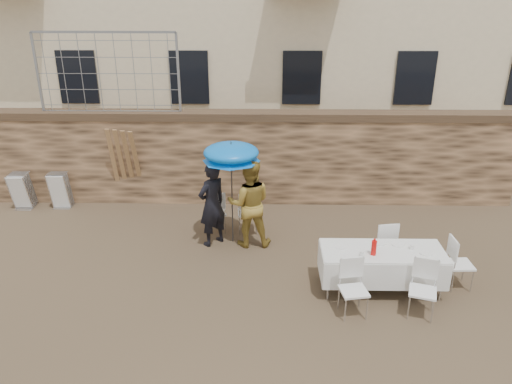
{
  "coord_description": "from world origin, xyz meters",
  "views": [
    {
      "loc": [
        0.55,
        -6.36,
        5.01
      ],
      "look_at": [
        0.4,
        2.2,
        1.4
      ],
      "focal_mm": 35.0,
      "sensor_mm": 36.0,
      "label": 1
    }
  ],
  "objects_px": {
    "couple_chair_right": "(248,211)",
    "soda_bottle": "(374,248)",
    "table_chair_back": "(383,243)",
    "chair_stack_right": "(62,188)",
    "man_suit": "(212,204)",
    "chair_stack_left": "(25,188)",
    "table_chair_front_right": "(423,290)",
    "woman_dress": "(249,203)",
    "umbrella": "(231,156)",
    "banquet_table": "(383,253)",
    "couple_chair_left": "(215,211)",
    "table_chair_side": "(460,263)",
    "table_chair_front_left": "(354,289)"
  },
  "relations": [
    {
      "from": "couple_chair_right",
      "to": "soda_bottle",
      "type": "xyz_separation_m",
      "value": [
        2.19,
        -2.31,
        0.43
      ]
    },
    {
      "from": "table_chair_back",
      "to": "chair_stack_right",
      "type": "height_order",
      "value": "table_chair_back"
    },
    {
      "from": "man_suit",
      "to": "chair_stack_left",
      "type": "bearing_deg",
      "value": -66.05
    },
    {
      "from": "table_chair_front_right",
      "to": "woman_dress",
      "type": "bearing_deg",
      "value": 158.02
    },
    {
      "from": "umbrella",
      "to": "banquet_table",
      "type": "relative_size",
      "value": 0.95
    },
    {
      "from": "table_chair_front_right",
      "to": "chair_stack_left",
      "type": "distance_m",
      "value": 9.28
    },
    {
      "from": "woman_dress",
      "to": "umbrella",
      "type": "xyz_separation_m",
      "value": [
        -0.35,
        0.1,
        0.97
      ]
    },
    {
      "from": "couple_chair_left",
      "to": "chair_stack_right",
      "type": "bearing_deg",
      "value": -32.45
    },
    {
      "from": "banquet_table",
      "to": "table_chair_side",
      "type": "height_order",
      "value": "table_chair_side"
    },
    {
      "from": "banquet_table",
      "to": "chair_stack_right",
      "type": "bearing_deg",
      "value": 153.43
    },
    {
      "from": "soda_bottle",
      "to": "chair_stack_right",
      "type": "relative_size",
      "value": 0.28
    },
    {
      "from": "woman_dress",
      "to": "couple_chair_right",
      "type": "height_order",
      "value": "woman_dress"
    },
    {
      "from": "banquet_table",
      "to": "chair_stack_right",
      "type": "height_order",
      "value": "chair_stack_right"
    },
    {
      "from": "man_suit",
      "to": "woman_dress",
      "type": "height_order",
      "value": "woman_dress"
    },
    {
      "from": "couple_chair_left",
      "to": "table_chair_front_left",
      "type": "bearing_deg",
      "value": 116.75
    },
    {
      "from": "woman_dress",
      "to": "banquet_table",
      "type": "height_order",
      "value": "woman_dress"
    },
    {
      "from": "man_suit",
      "to": "couple_chair_right",
      "type": "relative_size",
      "value": 1.85
    },
    {
      "from": "table_chair_side",
      "to": "man_suit",
      "type": "bearing_deg",
      "value": 69.08
    },
    {
      "from": "umbrella",
      "to": "table_chair_back",
      "type": "bearing_deg",
      "value": -17.51
    },
    {
      "from": "couple_chair_right",
      "to": "banquet_table",
      "type": "relative_size",
      "value": 0.46
    },
    {
      "from": "woman_dress",
      "to": "couple_chair_right",
      "type": "relative_size",
      "value": 1.9
    },
    {
      "from": "man_suit",
      "to": "woman_dress",
      "type": "xyz_separation_m",
      "value": [
        0.75,
        0.0,
        0.03
      ]
    },
    {
      "from": "table_chair_side",
      "to": "chair_stack_left",
      "type": "distance_m",
      "value": 9.77
    },
    {
      "from": "woman_dress",
      "to": "chair_stack_left",
      "type": "distance_m",
      "value": 5.76
    },
    {
      "from": "table_chair_side",
      "to": "chair_stack_left",
      "type": "relative_size",
      "value": 1.04
    },
    {
      "from": "table_chair_front_right",
      "to": "table_chair_back",
      "type": "relative_size",
      "value": 1.0
    },
    {
      "from": "chair_stack_right",
      "to": "table_chair_front_left",
      "type": "bearing_deg",
      "value": -33.71
    },
    {
      "from": "woman_dress",
      "to": "table_chair_front_left",
      "type": "xyz_separation_m",
      "value": [
        1.74,
        -2.36,
        -0.43
      ]
    },
    {
      "from": "couple_chair_left",
      "to": "table_chair_front_right",
      "type": "distance_m",
      "value": 4.62
    },
    {
      "from": "soda_bottle",
      "to": "chair_stack_right",
      "type": "bearing_deg",
      "value": 151.74
    },
    {
      "from": "couple_chair_left",
      "to": "chair_stack_left",
      "type": "height_order",
      "value": "couple_chair_left"
    },
    {
      "from": "couple_chair_right",
      "to": "table_chair_front_left",
      "type": "height_order",
      "value": "same"
    },
    {
      "from": "table_chair_front_left",
      "to": "table_chair_front_right",
      "type": "height_order",
      "value": "same"
    },
    {
      "from": "banquet_table",
      "to": "chair_stack_left",
      "type": "bearing_deg",
      "value": 156.14
    },
    {
      "from": "soda_bottle",
      "to": "table_chair_front_right",
      "type": "height_order",
      "value": "soda_bottle"
    },
    {
      "from": "table_chair_front_left",
      "to": "chair_stack_right",
      "type": "xyz_separation_m",
      "value": [
        -6.28,
        4.19,
        -0.02
      ]
    },
    {
      "from": "banquet_table",
      "to": "table_chair_back",
      "type": "height_order",
      "value": "table_chair_back"
    },
    {
      "from": "couple_chair_right",
      "to": "table_chair_front_left",
      "type": "xyz_separation_m",
      "value": [
        1.79,
        -2.91,
        0.0
      ]
    },
    {
      "from": "couple_chair_left",
      "to": "table_chair_back",
      "type": "xyz_separation_m",
      "value": [
        3.29,
        -1.36,
        0.0
      ]
    },
    {
      "from": "couple_chair_left",
      "to": "soda_bottle",
      "type": "bearing_deg",
      "value": 127.55
    },
    {
      "from": "couple_chair_right",
      "to": "banquet_table",
      "type": "distance_m",
      "value": 3.23
    },
    {
      "from": "table_chair_side",
      "to": "chair_stack_right",
      "type": "relative_size",
      "value": 1.04
    },
    {
      "from": "couple_chair_right",
      "to": "chair_stack_right",
      "type": "bearing_deg",
      "value": -19.91
    },
    {
      "from": "umbrella",
      "to": "couple_chair_right",
      "type": "relative_size",
      "value": 2.09
    },
    {
      "from": "couple_chair_left",
      "to": "soda_bottle",
      "type": "relative_size",
      "value": 3.69
    },
    {
      "from": "table_chair_side",
      "to": "soda_bottle",
      "type": "bearing_deg",
      "value": 96.57
    },
    {
      "from": "woman_dress",
      "to": "umbrella",
      "type": "distance_m",
      "value": 1.04
    },
    {
      "from": "woman_dress",
      "to": "table_chair_front_right",
      "type": "xyz_separation_m",
      "value": [
        2.84,
        -2.36,
        -0.43
      ]
    },
    {
      "from": "couple_chair_left",
      "to": "couple_chair_right",
      "type": "relative_size",
      "value": 1.0
    },
    {
      "from": "woman_dress",
      "to": "soda_bottle",
      "type": "bearing_deg",
      "value": 137.82
    }
  ]
}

